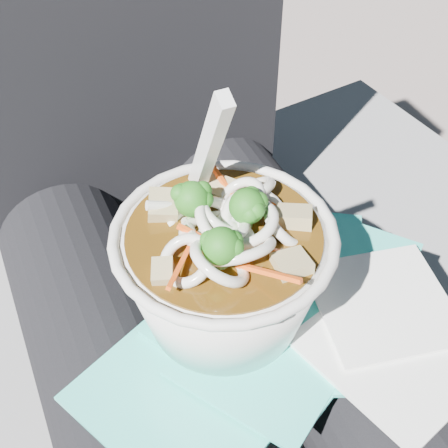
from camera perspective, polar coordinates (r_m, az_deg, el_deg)
name	(u,v)px	position (r m, az deg, el deg)	size (l,w,h in m)	color
stone_ledge	(182,394)	(0.94, -3.85, -15.21)	(1.00, 0.50, 0.47)	slate
lap	(225,358)	(0.61, 0.05, -12.17)	(0.34, 0.48, 0.14)	black
person_body	(188,276)	(0.65, -3.34, -4.75)	(0.34, 0.94, 1.01)	black
plastic_bag	(272,313)	(0.55, 4.39, -8.10)	(0.36, 0.28, 0.01)	#32D3C1
napkins	(392,331)	(0.54, 15.14, -9.40)	(0.16, 0.19, 0.01)	white
udon_bowl	(224,265)	(0.49, 0.04, -3.73)	(0.22, 0.22, 0.21)	white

